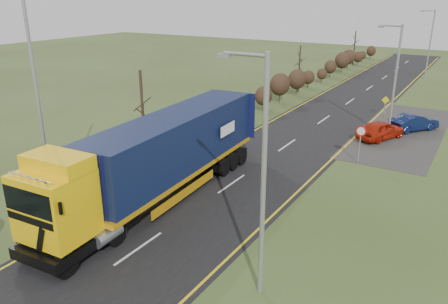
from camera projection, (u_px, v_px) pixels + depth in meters
ground at (192, 212)px, 22.15m from camera, size 160.00×160.00×0.00m
road at (275, 153)px, 30.18m from camera, size 8.00×120.00×0.02m
layby at (402, 131)px, 35.04m from camera, size 6.00×18.00×0.02m
lane_markings at (274, 154)px, 29.93m from camera, size 7.52×116.00×0.01m
hedgerow at (187, 126)px, 30.86m from camera, size 2.24×102.04×6.05m
lorry at (161, 154)px, 22.65m from camera, size 3.52×16.35×4.52m
car_red_hatchback at (380, 130)px, 32.96m from camera, size 3.23×4.53×1.43m
car_blue_sedan at (414, 122)px, 35.01m from camera, size 3.60×4.16×1.36m
streetlight_near at (261, 171)px, 14.63m from camera, size 1.87×0.18×8.78m
streetlight_mid at (394, 77)px, 32.31m from camera, size 1.79×0.18×8.38m
streetlight_far at (430, 41)px, 55.36m from camera, size 1.82×0.18×8.55m
left_pole at (38, 101)px, 20.17m from camera, size 0.16×0.16×11.45m
speed_sign at (360, 137)px, 27.98m from camera, size 0.69×0.10×2.50m
warning_board at (385, 104)px, 39.01m from camera, size 0.70×0.11×1.83m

